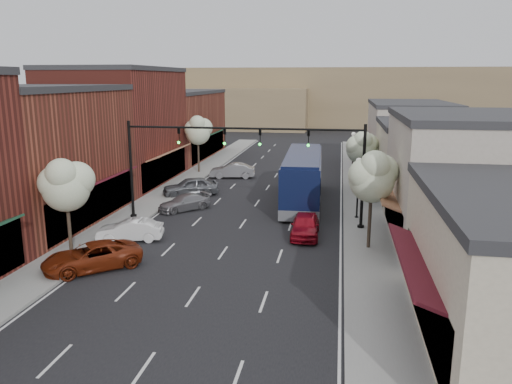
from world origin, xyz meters
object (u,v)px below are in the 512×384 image
at_px(signal_mast_left, 163,156).
at_px(signal_mast_right, 327,160).
at_px(tree_left_near, 66,184).
at_px(lamp_post_far, 353,146).
at_px(lamp_post_near, 358,178).
at_px(tree_right_near, 373,176).
at_px(parked_car_d, 191,187).
at_px(parked_car_e, 232,171).
at_px(red_hatchback, 305,225).
at_px(tree_right_far, 362,147).
at_px(coach_bus, 303,177).
at_px(tree_left_far, 198,130).
at_px(parked_car_b, 130,230).
at_px(parked_car_c, 184,203).
at_px(parked_car_a, 92,257).

bearing_deg(signal_mast_left, signal_mast_right, 0.00).
relative_size(tree_left_near, lamp_post_far, 1.28).
relative_size(signal_mast_left, lamp_post_near, 1.85).
bearing_deg(lamp_post_far, signal_mast_left, -123.86).
distance_m(tree_right_near, parked_car_d, 18.90).
bearing_deg(parked_car_e, red_hatchback, 16.85).
xyz_separation_m(signal_mast_right, tree_right_near, (2.73, -4.05, -0.17)).
xyz_separation_m(tree_left_near, lamp_post_near, (16.05, 10.56, -1.22)).
bearing_deg(signal_mast_left, tree_right_near, -16.19).
bearing_deg(tree_right_far, coach_bus, -133.42).
xyz_separation_m(tree_left_far, parked_car_b, (2.05, -22.64, -3.94)).
bearing_deg(lamp_post_far, coach_bus, -107.86).
height_order(signal_mast_right, lamp_post_far, signal_mast_right).
distance_m(red_hatchback, parked_car_c, 10.78).
bearing_deg(lamp_post_far, parked_car_e, -161.41).
relative_size(tree_left_near, coach_bus, 0.43).
height_order(signal_mast_right, parked_car_a, signal_mast_right).
height_order(tree_left_near, parked_car_a, tree_left_near).
bearing_deg(coach_bus, signal_mast_left, -145.22).
bearing_deg(parked_car_d, coach_bus, 60.87).
distance_m(signal_mast_right, signal_mast_left, 11.24).
height_order(parked_car_c, parked_car_d, parked_car_d).
xyz_separation_m(lamp_post_near, parked_car_e, (-12.00, 13.46, -2.26)).
distance_m(tree_right_far, tree_left_far, 17.66).
distance_m(lamp_post_far, parked_car_e, 12.86).
bearing_deg(parked_car_b, signal_mast_left, 160.12).
bearing_deg(signal_mast_right, lamp_post_near, 48.95).
xyz_separation_m(tree_right_near, parked_car_c, (-13.45, 6.92, -3.85)).
relative_size(tree_left_far, parked_car_d, 1.30).
xyz_separation_m(tree_right_far, coach_bus, (-4.76, -5.03, -1.92)).
height_order(lamp_post_far, parked_car_d, lamp_post_far).
distance_m(parked_car_c, parked_car_d, 4.86).
height_order(lamp_post_far, coach_bus, lamp_post_far).
xyz_separation_m(red_hatchback, parked_car_a, (-10.65, -7.47, -0.03)).
height_order(signal_mast_left, parked_car_c, signal_mast_left).
xyz_separation_m(tree_right_far, parked_car_a, (-14.55, -21.54, -3.29)).
distance_m(signal_mast_left, parked_car_c, 4.97).
distance_m(parked_car_c, parked_car_e, 13.13).
distance_m(tree_right_near, coach_bus, 12.19).
bearing_deg(tree_right_far, parked_car_d, -163.32).
height_order(tree_left_far, parked_car_c, tree_left_far).
bearing_deg(parked_car_c, parked_car_e, 130.40).
xyz_separation_m(signal_mast_right, red_hatchback, (-1.18, -2.12, -3.89)).
height_order(coach_bus, parked_car_b, coach_bus).
relative_size(tree_right_far, parked_car_e, 1.20).
height_order(red_hatchback, parked_car_c, red_hatchback).
height_order(lamp_post_far, parked_car_a, lamp_post_far).
relative_size(tree_left_far, coach_bus, 0.47).
distance_m(tree_right_near, lamp_post_near, 6.74).
relative_size(lamp_post_near, parked_car_a, 0.88).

